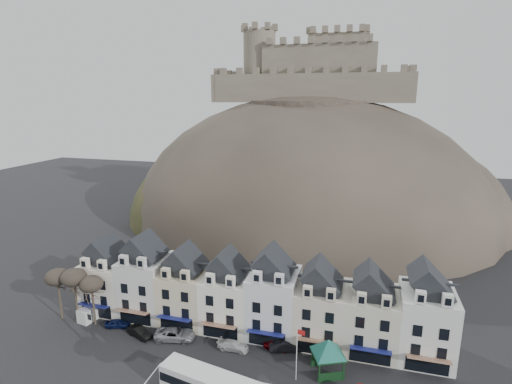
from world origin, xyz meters
The scene contains 15 objects.
townhouse_terrace centered at (0.15, 15.97, 5.30)m, with size 54.40×9.35×11.80m.
castle_hill centered at (1.25, 68.95, 0.11)m, with size 100.00×76.00×68.00m.
castle centered at (0.51, 75.93, 40.19)m, with size 50.20×22.20×22.00m.
tree_left_far centered at (-29.00, 10.50, 6.90)m, with size 3.61×3.61×8.24m.
tree_left_mid centered at (-26.00, 10.50, 7.24)m, with size 3.78×3.78×8.64m.
tree_left_near centered at (-23.00, 10.50, 6.55)m, with size 3.43×3.43×7.84m.
bus_shelter centered at (11.91, 8.89, 3.65)m, with size 6.77×6.77×4.71m.
flagpole centered at (8.46, 6.66, 4.08)m, with size 1.01×0.31×7.14m.
white_van centered at (-24.49, 12.00, 1.03)m, with size 2.77×4.80×2.06m.
car_navy centered at (-19.24, 10.72, 0.62)m, with size 1.46×3.63×1.24m, color #0B143B.
car_black centered at (-14.80, 9.50, 0.69)m, with size 1.46×4.19×1.38m, color black.
car_silver centered at (-9.60, 10.25, 0.79)m, with size 2.62×5.59×1.58m, color #93949A.
car_white centered at (-0.89, 10.22, 0.63)m, with size 1.75×4.31×1.25m, color silver.
car_maroon centered at (4.80, 12.00, 0.61)m, with size 1.44×3.59×1.22m, color #5C050A.
car_charcoal centered at (6.00, 12.00, 0.73)m, with size 1.55×4.46×1.47m, color black.
Camera 1 is at (14.96, -34.95, 33.66)m, focal length 28.00 mm.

